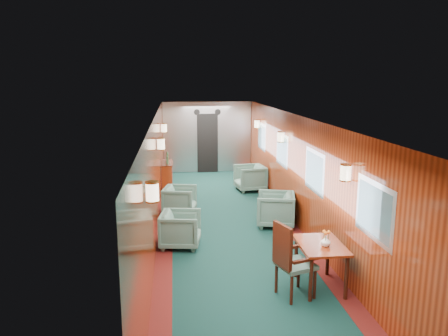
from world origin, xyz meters
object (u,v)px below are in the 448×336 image
object	(u,v)px
dining_table	(321,251)
armchair_left_near	(181,229)
armchair_right_far	(250,178)
armchair_left_far	(180,200)
side_chair	(290,258)
credenza	(167,177)
armchair_right_near	(275,209)

from	to	relation	value
dining_table	armchair_left_near	bearing A→B (deg)	138.16
armchair_left_near	armchair_right_far	distance (m)	4.53
armchair_left_far	armchair_right_far	bearing A→B (deg)	-33.16
armchair_left_near	armchair_right_far	world-z (taller)	armchair_right_far
side_chair	armchair_right_far	world-z (taller)	side_chair
side_chair	credenza	xyz separation A→B (m)	(-1.85, 6.23, -0.17)
armchair_left_near	side_chair	bearing A→B (deg)	-135.90
dining_table	armchair_right_near	xyz separation A→B (m)	(-0.02, 2.90, -0.23)
side_chair	armchair_left_far	size ratio (longest dim) A/B	1.55
armchair_left_far	armchair_right_near	world-z (taller)	armchair_right_near
armchair_right_near	armchair_right_far	world-z (taller)	armchair_right_near
armchair_left_near	dining_table	bearing A→B (deg)	-123.98
dining_table	side_chair	bearing A→B (deg)	-154.94
armchair_right_near	armchair_right_far	distance (m)	3.06
armchair_right_far	armchair_left_far	bearing A→B (deg)	-53.05
dining_table	armchair_right_far	size ratio (longest dim) A/B	1.19
credenza	armchair_left_far	distance (m)	2.05
credenza	armchair_right_near	distance (m)	3.90
armchair_left_far	armchair_right_far	size ratio (longest dim) A/B	0.91
dining_table	credenza	distance (m)	6.45
armchair_right_far	armchair_right_near	bearing A→B (deg)	-7.12
side_chair	dining_table	bearing A→B (deg)	5.22
armchair_right_far	armchair_left_near	bearing A→B (deg)	-34.52
dining_table	credenza	size ratio (longest dim) A/B	0.83
credenza	armchair_right_near	bearing A→B (deg)	-52.37
armchair_left_near	armchair_left_far	bearing A→B (deg)	8.28
dining_table	armchair_left_far	bearing A→B (deg)	118.50
side_chair	armchair_right_near	bearing A→B (deg)	61.50
side_chair	armchair_right_near	world-z (taller)	side_chair
armchair_left_near	armchair_right_near	bearing A→B (deg)	-56.16
armchair_left_far	armchair_right_near	xyz separation A→B (m)	(2.06, -1.06, 0.03)
side_chair	armchair_left_near	world-z (taller)	side_chair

